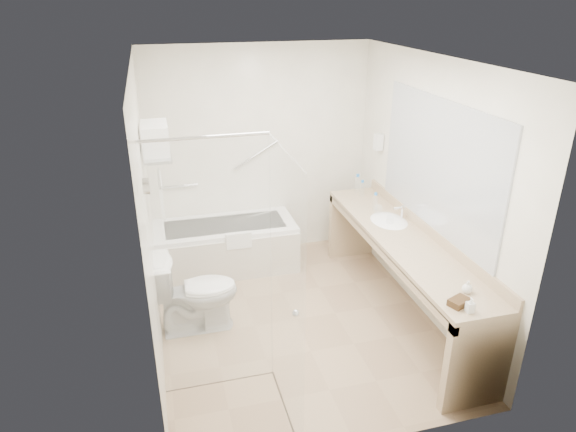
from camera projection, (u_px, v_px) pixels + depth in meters
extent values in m
plane|color=tan|center=(296.00, 319.00, 5.12)|extent=(3.20, 3.20, 0.00)
cube|color=white|center=(298.00, 59.00, 4.11)|extent=(2.60, 3.20, 0.10)
cube|color=silver|center=(260.00, 154.00, 6.03)|extent=(2.60, 0.10, 2.50)
cube|color=silver|center=(366.00, 298.00, 3.20)|extent=(2.60, 0.10, 2.50)
cube|color=silver|center=(148.00, 219.00, 4.31)|extent=(0.10, 3.20, 2.50)
cube|color=silver|center=(427.00, 190.00, 4.92)|extent=(0.10, 3.20, 2.50)
cube|color=white|center=(226.00, 246.00, 5.99)|extent=(1.60, 0.70, 0.55)
cube|color=beige|center=(231.00, 262.00, 5.68)|extent=(1.60, 0.02, 0.50)
cube|color=white|center=(239.00, 240.00, 5.62)|extent=(0.28, 0.06, 0.18)
cylinder|color=silver|center=(180.00, 186.00, 5.89)|extent=(0.40, 0.03, 0.03)
cylinder|color=silver|center=(256.00, 155.00, 5.98)|extent=(0.53, 0.03, 0.33)
cube|color=silver|center=(213.00, 273.00, 3.87)|extent=(0.90, 0.01, 2.10)
cube|color=silver|center=(286.00, 296.00, 3.58)|extent=(0.02, 0.90, 2.10)
cylinder|color=silver|center=(204.00, 137.00, 3.45)|extent=(0.90, 0.02, 0.02)
sphere|color=silver|center=(296.00, 313.00, 3.48)|extent=(0.05, 0.05, 0.05)
cylinder|color=silver|center=(146.00, 186.00, 3.02)|extent=(0.04, 0.10, 0.10)
cube|color=silver|center=(157.00, 154.00, 4.47)|extent=(0.24, 0.55, 0.02)
cylinder|color=silver|center=(159.00, 178.00, 4.55)|extent=(0.02, 0.55, 0.02)
cube|color=white|center=(161.00, 195.00, 4.62)|extent=(0.03, 0.42, 0.32)
cube|color=white|center=(156.00, 148.00, 4.44)|extent=(0.22, 0.40, 0.08)
cube|color=white|center=(155.00, 138.00, 4.41)|extent=(0.22, 0.40, 0.08)
cube|color=white|center=(154.00, 128.00, 4.37)|extent=(0.22, 0.40, 0.08)
cube|color=tan|center=(404.00, 240.00, 4.89)|extent=(0.55, 2.70, 0.05)
cube|color=tan|center=(429.00, 230.00, 4.92)|extent=(0.03, 2.70, 0.10)
cube|color=tan|center=(379.00, 248.00, 4.85)|extent=(0.04, 2.70, 0.08)
cube|color=tan|center=(477.00, 364.00, 3.90)|extent=(0.55, 0.08, 0.80)
cube|color=tan|center=(351.00, 225.00, 6.22)|extent=(0.55, 0.08, 0.80)
ellipsoid|color=white|center=(389.00, 223.00, 5.25)|extent=(0.40, 0.52, 0.14)
cylinder|color=silver|center=(402.00, 212.00, 5.24)|extent=(0.03, 0.03, 0.14)
cube|color=#ABB0B7|center=(438.00, 165.00, 4.66)|extent=(0.02, 2.00, 1.20)
cube|color=silver|center=(378.00, 142.00, 5.75)|extent=(0.08, 0.10, 0.18)
imported|color=white|center=(196.00, 292.00, 4.85)|extent=(0.80, 0.45, 0.78)
cube|color=#402B17|center=(459.00, 302.00, 3.82)|extent=(0.19, 0.16, 0.05)
imported|color=silver|center=(470.00, 309.00, 3.74)|extent=(0.06, 0.12, 0.06)
imported|color=silver|center=(467.00, 288.00, 3.98)|extent=(0.09, 0.11, 0.08)
cylinder|color=silver|center=(375.00, 203.00, 5.47)|extent=(0.06, 0.06, 0.17)
cylinder|color=blue|center=(376.00, 194.00, 5.43)|extent=(0.03, 0.03, 0.03)
cylinder|color=silver|center=(362.00, 189.00, 5.84)|extent=(0.06, 0.06, 0.17)
cylinder|color=blue|center=(363.00, 181.00, 5.80)|extent=(0.03, 0.03, 0.02)
cylinder|color=silver|center=(357.00, 184.00, 5.95)|extent=(0.07, 0.07, 0.19)
cylinder|color=blue|center=(358.00, 175.00, 5.91)|extent=(0.04, 0.04, 0.03)
cylinder|color=silver|center=(390.00, 221.00, 5.12)|extent=(0.08, 0.08, 0.10)
cylinder|color=silver|center=(378.00, 210.00, 5.36)|extent=(0.10, 0.10, 0.10)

